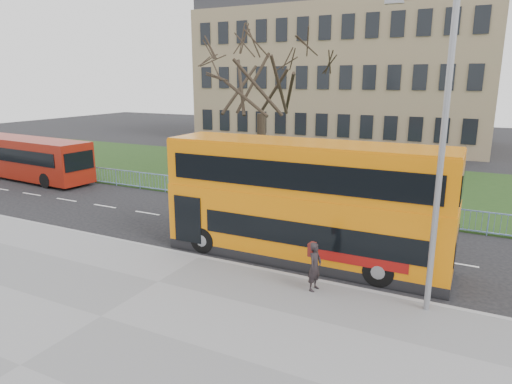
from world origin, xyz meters
TOP-DOWN VIEW (x-y plane):
  - ground at (0.00, 0.00)m, footprint 120.00×120.00m
  - pavement at (0.00, -6.75)m, footprint 80.00×10.50m
  - kerb at (0.00, -1.55)m, footprint 80.00×0.20m
  - grass_verge at (0.00, 14.30)m, footprint 80.00×15.40m
  - guard_railing at (0.00, 6.60)m, footprint 40.00×0.12m
  - bare_tree at (-3.00, 10.00)m, footprint 7.85×7.85m
  - civic_building at (-5.00, 35.00)m, footprint 30.00×15.00m
  - yellow_bus at (3.58, 0.32)m, footprint 10.86×2.70m
  - red_bus at (-18.92, 5.39)m, footprint 11.04×3.25m
  - pedestrian at (4.98, -2.29)m, footprint 0.47×0.65m
  - street_lamp at (8.33, -2.01)m, footprint 1.88×0.36m

SIDE VIEW (x-z plane):
  - ground at x=0.00m, z-range 0.00..0.00m
  - grass_verge at x=0.00m, z-range 0.00..0.08m
  - pavement at x=0.00m, z-range 0.00..0.12m
  - kerb at x=0.00m, z-range 0.00..0.14m
  - guard_railing at x=0.00m, z-range 0.00..1.10m
  - pedestrian at x=4.98m, z-range 0.12..1.76m
  - red_bus at x=-18.92m, z-range 0.09..2.96m
  - yellow_bus at x=3.58m, z-range 0.17..4.71m
  - street_lamp at x=8.33m, z-range 0.55..9.42m
  - bare_tree at x=-3.00m, z-range 0.08..11.29m
  - civic_building at x=-5.00m, z-range 0.00..14.00m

